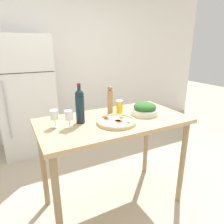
% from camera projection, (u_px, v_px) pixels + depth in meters
% --- Properties ---
extents(ground_plane, '(14.00, 14.00, 0.00)m').
position_uv_depth(ground_plane, '(114.00, 202.00, 2.16)').
color(ground_plane, '#BCAD93').
extents(wall_back, '(6.40, 0.06, 2.60)m').
position_uv_depth(wall_back, '(59.00, 65.00, 3.46)').
color(wall_back, silver).
rests_on(wall_back, ground_plane).
extents(refrigerator, '(0.79, 0.67, 1.76)m').
position_uv_depth(refrigerator, '(26.00, 96.00, 3.01)').
color(refrigerator, silver).
rests_on(refrigerator, ground_plane).
extents(prep_counter, '(1.39, 0.73, 0.96)m').
position_uv_depth(prep_counter, '(114.00, 132.00, 1.90)').
color(prep_counter, tan).
rests_on(prep_counter, ground_plane).
extents(wine_bottle, '(0.08, 0.08, 0.35)m').
position_uv_depth(wine_bottle, '(80.00, 106.00, 1.73)').
color(wine_bottle, '#142833').
rests_on(wine_bottle, prep_counter).
extents(wine_glass_near, '(0.07, 0.07, 0.15)m').
position_uv_depth(wine_glass_near, '(69.00, 116.00, 1.65)').
color(wine_glass_near, silver).
rests_on(wine_glass_near, prep_counter).
extents(wine_glass_far, '(0.07, 0.07, 0.15)m').
position_uv_depth(wine_glass_far, '(54.00, 115.00, 1.65)').
color(wine_glass_far, silver).
rests_on(wine_glass_far, prep_counter).
extents(pepper_mill, '(0.05, 0.05, 0.28)m').
position_uv_depth(pepper_mill, '(110.00, 101.00, 1.97)').
color(pepper_mill, '#AD7F51').
rests_on(pepper_mill, prep_counter).
extents(salad_bowl, '(0.26, 0.26, 0.12)m').
position_uv_depth(salad_bowl, '(145.00, 109.00, 1.98)').
color(salad_bowl, white).
rests_on(salad_bowl, prep_counter).
extents(homemade_pizza, '(0.35, 0.35, 0.03)m').
position_uv_depth(homemade_pizza, '(116.00, 121.00, 1.76)').
color(homemade_pizza, '#DBC189').
rests_on(homemade_pizza, prep_counter).
extents(salt_canister, '(0.07, 0.07, 0.13)m').
position_uv_depth(salt_canister, '(120.00, 107.00, 2.02)').
color(salt_canister, yellow).
rests_on(salt_canister, prep_counter).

